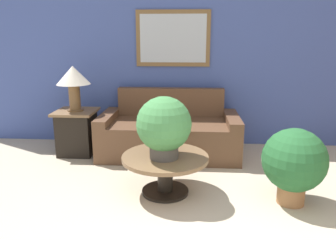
# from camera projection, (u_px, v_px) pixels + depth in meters

# --- Properties ---
(wall_back) EXTENTS (7.67, 0.09, 2.60)m
(wall_back) POSITION_uv_depth(u_px,v_px,m) (216.00, 59.00, 4.88)
(wall_back) COLOR #42569E
(wall_back) RESTS_ON ground_plane
(couch_main) EXTENTS (1.93, 0.93, 0.90)m
(couch_main) POSITION_uv_depth(u_px,v_px,m) (169.00, 134.00, 4.64)
(couch_main) COLOR brown
(couch_main) RESTS_ON ground_plane
(coffee_table) EXTENTS (0.91, 0.91, 0.42)m
(coffee_table) POSITION_uv_depth(u_px,v_px,m) (165.00, 166.00, 3.46)
(coffee_table) COLOR black
(coffee_table) RESTS_ON ground_plane
(side_table) EXTENTS (0.55, 0.55, 0.63)m
(side_table) POSITION_uv_depth(u_px,v_px,m) (77.00, 132.00, 4.66)
(side_table) COLOR black
(side_table) RESTS_ON ground_plane
(table_lamp) EXTENTS (0.46, 0.46, 0.62)m
(table_lamp) POSITION_uv_depth(u_px,v_px,m) (73.00, 79.00, 4.47)
(table_lamp) COLOR brown
(table_lamp) RESTS_ON side_table
(potted_plant_on_table) EXTENTS (0.56, 0.56, 0.64)m
(potted_plant_on_table) POSITION_uv_depth(u_px,v_px,m) (164.00, 126.00, 3.30)
(potted_plant_on_table) COLOR #4C4742
(potted_plant_on_table) RESTS_ON coffee_table
(potted_plant_floor) EXTENTS (0.63, 0.63, 0.78)m
(potted_plant_floor) POSITION_uv_depth(u_px,v_px,m) (294.00, 162.00, 3.21)
(potted_plant_floor) COLOR #9E6B42
(potted_plant_floor) RESTS_ON ground_plane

